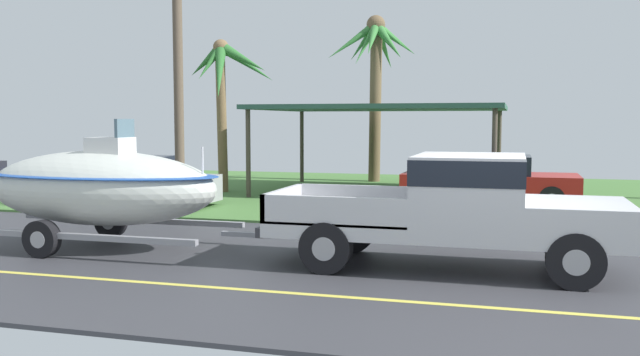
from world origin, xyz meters
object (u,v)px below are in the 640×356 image
parked_sedan_near (487,181)px  palm_tree_mid (225,76)px  parked_sedan_far (126,182)px  palm_tree_near_left (376,60)px  carport_awning (383,109)px  pickup_truck_towing (467,205)px  utility_pole (178,67)px  boat_on_trailer (100,187)px

parked_sedan_near → palm_tree_mid: (-8.14, 0.88, 3.05)m
parked_sedan_far → palm_tree_near_left: bearing=61.4°
palm_tree_near_left → carport_awning: bearing=-75.2°
pickup_truck_towing → palm_tree_mid: (-8.17, 9.26, 2.71)m
parked_sedan_near → palm_tree_near_left: 8.36m
palm_tree_near_left → utility_pole: (-3.08, -9.61, -0.90)m
carport_awning → palm_tree_mid: 5.11m
pickup_truck_towing → utility_pole: 9.22m
parked_sedan_far → carport_awning: (5.94, 5.42, 2.01)m
pickup_truck_towing → palm_tree_near_left: size_ratio=0.91×
pickup_truck_towing → parked_sedan_near: size_ratio=1.22×
carport_awning → utility_pole: utility_pole is taller
utility_pole → palm_tree_near_left: bearing=72.2°
boat_on_trailer → carport_awning: (3.18, 10.71, 1.56)m
pickup_truck_towing → palm_tree_near_left: 15.44m
boat_on_trailer → palm_tree_near_left: (2.21, 14.38, 3.43)m
parked_sedan_near → palm_tree_mid: size_ratio=0.96×
parked_sedan_far → palm_tree_near_left: palm_tree_near_left is taller
palm_tree_mid → utility_pole: size_ratio=0.69×
boat_on_trailer → carport_awning: 11.28m
carport_awning → palm_tree_near_left: (-0.97, 3.67, 1.87)m
pickup_truck_towing → utility_pole: bearing=147.3°
carport_awning → utility_pole: bearing=-124.3°
parked_sedan_near → boat_on_trailer: bearing=-128.0°
boat_on_trailer → palm_tree_mid: bearing=99.8°
parked_sedan_far → palm_tree_near_left: (4.96, 9.09, 3.88)m
pickup_truck_towing → parked_sedan_near: (-0.03, 8.38, -0.34)m
pickup_truck_towing → utility_pole: size_ratio=0.81×
boat_on_trailer → carport_awning: carport_awning is taller
boat_on_trailer → utility_pole: utility_pole is taller
parked_sedan_far → utility_pole: utility_pole is taller
carport_awning → utility_pole: (-4.06, -5.95, 0.97)m
boat_on_trailer → carport_awning: bearing=73.5°
boat_on_trailer → parked_sedan_far: (-2.75, 5.29, -0.45)m
parked_sedan_near → carport_awning: (-3.36, 2.33, 2.01)m
carport_awning → utility_pole: size_ratio=1.08×
boat_on_trailer → palm_tree_near_left: 14.95m
pickup_truck_towing → palm_tree_mid: size_ratio=1.17×
parked_sedan_far → utility_pole: 3.56m
pickup_truck_towing → palm_tree_mid: 12.64m
boat_on_trailer → pickup_truck_towing: bearing=0.0°
palm_tree_mid → utility_pole: bearing=-80.8°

